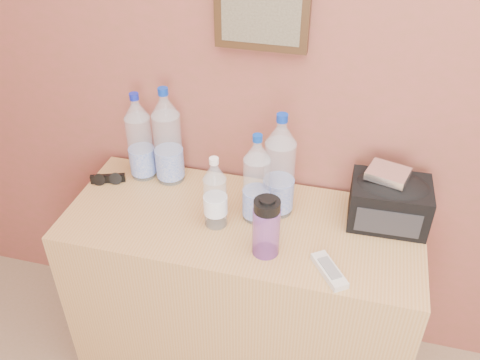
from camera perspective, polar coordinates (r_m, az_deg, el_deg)
name	(u,v)px	position (r m, az deg, el deg)	size (l,w,h in m)	color
picture_frame	(262,10)	(1.64, 2.45, 18.51)	(0.30, 0.03, 0.25)	#382311
dresser	(241,296)	(2.00, 0.12, -12.89)	(1.22, 0.51, 0.76)	tan
pet_large_a	(140,141)	(1.91, -11.17, 4.33)	(0.09, 0.09, 0.34)	white
pet_large_b	(168,141)	(1.86, -8.12, 4.35)	(0.10, 0.10, 0.37)	white
pet_large_c	(279,171)	(1.69, 4.44, 1.04)	(0.10, 0.10, 0.38)	white
pet_large_d	(257,183)	(1.67, 1.87, -0.32)	(0.09, 0.09, 0.33)	silver
pet_small	(215,196)	(1.66, -2.81, -1.82)	(0.08, 0.08, 0.26)	silver
nalgene_bottle	(266,226)	(1.56, 2.97, -5.23)	(0.09, 0.09, 0.21)	purple
sunglasses	(108,178)	(1.97, -14.61, 0.16)	(0.13, 0.05, 0.03)	black
ac_remote	(329,271)	(1.57, 9.99, -9.99)	(0.15, 0.05, 0.02)	white
toiletry_bag	(390,201)	(1.75, 16.44, -2.23)	(0.26, 0.18, 0.17)	black
foil_packet	(388,174)	(1.70, 16.29, 0.70)	(0.13, 0.10, 0.03)	white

